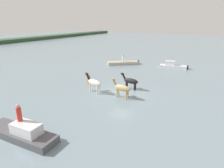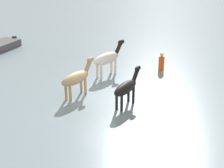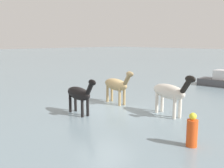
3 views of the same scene
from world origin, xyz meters
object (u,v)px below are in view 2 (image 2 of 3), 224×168
(horse_dark_mare, at_px, (76,78))
(horse_pinto_flank, at_px, (107,58))
(horse_gray_outer, at_px, (126,88))
(buoy_channel_marker, at_px, (161,62))

(horse_dark_mare, bearing_deg, horse_pinto_flank, 10.17)
(horse_gray_outer, height_order, horse_dark_mare, horse_dark_mare)
(horse_dark_mare, height_order, buoy_channel_marker, horse_dark_mare)
(horse_gray_outer, distance_m, buoy_channel_marker, 5.59)
(horse_gray_outer, bearing_deg, horse_pinto_flank, 48.34)
(horse_pinto_flank, relative_size, buoy_channel_marker, 2.28)
(horse_gray_outer, xyz_separation_m, horse_dark_mare, (-2.74, -0.33, 0.06))
(horse_pinto_flank, bearing_deg, buoy_channel_marker, -29.98)
(horse_dark_mare, xyz_separation_m, buoy_channel_marker, (2.33, 5.89, -0.53))
(horse_gray_outer, height_order, buoy_channel_marker, horse_gray_outer)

